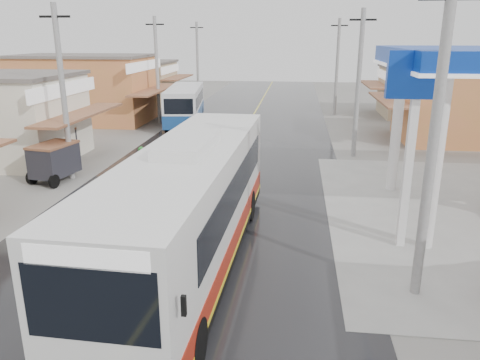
# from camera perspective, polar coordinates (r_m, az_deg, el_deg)

# --- Properties ---
(ground) EXTENTS (120.00, 120.00, 0.00)m
(ground) POSITION_cam_1_polar(r_m,az_deg,el_deg) (13.81, -9.63, -11.63)
(ground) COLOR slate
(ground) RESTS_ON ground
(road) EXTENTS (12.00, 90.00, 0.02)m
(road) POSITION_cam_1_polar(r_m,az_deg,el_deg) (27.61, -0.97, 3.38)
(road) COLOR black
(road) RESTS_ON ground
(centre_line) EXTENTS (0.15, 90.00, 0.01)m
(centre_line) POSITION_cam_1_polar(r_m,az_deg,el_deg) (27.61, -0.97, 3.41)
(centre_line) COLOR #D8CC4C
(centre_line) RESTS_ON road
(shopfronts_left) EXTENTS (11.00, 44.00, 5.20)m
(shopfronts_left) POSITION_cam_1_polar(r_m,az_deg,el_deg) (34.57, -22.20, 4.91)
(shopfronts_left) COLOR tan
(shopfronts_left) RESTS_ON ground
(utility_poles_left) EXTENTS (1.60, 50.00, 8.00)m
(utility_poles_left) POSITION_cam_1_polar(r_m,az_deg,el_deg) (30.28, -13.98, 4.09)
(utility_poles_left) COLOR gray
(utility_poles_left) RESTS_ON ground
(utility_poles_right) EXTENTS (1.60, 36.00, 8.00)m
(utility_poles_right) POSITION_cam_1_polar(r_m,az_deg,el_deg) (27.57, 13.61, 2.85)
(utility_poles_right) COLOR gray
(utility_poles_right) RESTS_ON ground
(coach_bus) EXTENTS (3.20, 12.59, 3.90)m
(coach_bus) POSITION_cam_1_polar(r_m,az_deg,el_deg) (13.53, -5.95, -3.31)
(coach_bus) COLOR silver
(coach_bus) RESTS_ON road
(second_bus) EXTENTS (3.44, 8.83, 2.85)m
(second_bus) POSITION_cam_1_polar(r_m,az_deg,el_deg) (36.50, -6.73, 9.11)
(second_bus) COLOR silver
(second_bus) RESTS_ON road
(cyclist) EXTENTS (1.05, 1.89, 1.93)m
(cyclist) POSITION_cam_1_polar(r_m,az_deg,el_deg) (21.57, -11.63, 0.77)
(cyclist) COLOR black
(cyclist) RESTS_ON ground
(tricycle_near) EXTENTS (1.92, 2.58, 1.81)m
(tricycle_near) POSITION_cam_1_polar(r_m,az_deg,el_deg) (23.58, -21.74, 2.30)
(tricycle_near) COLOR #26262D
(tricycle_near) RESTS_ON ground
(tricycle_far) EXTENTS (2.25, 2.48, 1.72)m
(tricycle_far) POSITION_cam_1_polar(r_m,az_deg,el_deg) (28.76, -20.53, 4.83)
(tricycle_far) COLOR #26262D
(tricycle_far) RESTS_ON ground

